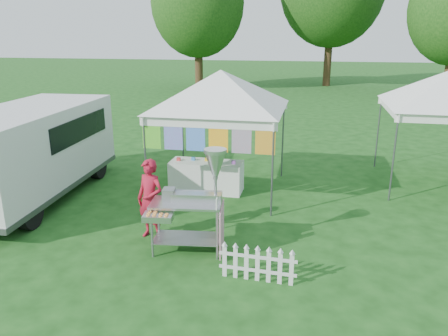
# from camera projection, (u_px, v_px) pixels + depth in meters

# --- Properties ---
(ground) EXTENTS (120.00, 120.00, 0.00)m
(ground) POSITION_uv_depth(u_px,v_px,m) (180.00, 254.00, 7.86)
(ground) COLOR #154212
(ground) RESTS_ON ground
(canopy_main) EXTENTS (4.24, 4.24, 3.45)m
(canopy_main) POSITION_uv_depth(u_px,v_px,m) (221.00, 70.00, 10.25)
(canopy_main) COLOR #59595E
(canopy_main) RESTS_ON ground
(tree_left) EXTENTS (6.40, 6.40, 9.53)m
(tree_left) POSITION_uv_depth(u_px,v_px,m) (198.00, 3.00, 29.77)
(tree_left) COLOR #382414
(tree_left) RESTS_ON ground
(donut_cart) EXTENTS (1.39, 1.10, 1.92)m
(donut_cart) POSITION_uv_depth(u_px,v_px,m) (197.00, 193.00, 7.63)
(donut_cart) COLOR gray
(donut_cart) RESTS_ON ground
(vendor) EXTENTS (0.66, 0.54, 1.57)m
(vendor) POSITION_uv_depth(u_px,v_px,m) (150.00, 199.00, 8.31)
(vendor) COLOR #A2142A
(vendor) RESTS_ON ground
(cargo_van) EXTENTS (2.39, 5.32, 2.17)m
(cargo_van) POSITION_uv_depth(u_px,v_px,m) (32.00, 150.00, 10.39)
(cargo_van) COLOR silver
(cargo_van) RESTS_ON ground
(picket_fence) EXTENTS (1.26, 0.09, 0.56)m
(picket_fence) POSITION_uv_depth(u_px,v_px,m) (257.00, 265.00, 6.94)
(picket_fence) COLOR silver
(picket_fence) RESTS_ON ground
(display_table) EXTENTS (1.80, 0.70, 0.77)m
(display_table) POSITION_uv_depth(u_px,v_px,m) (206.00, 176.00, 10.95)
(display_table) COLOR white
(display_table) RESTS_ON ground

